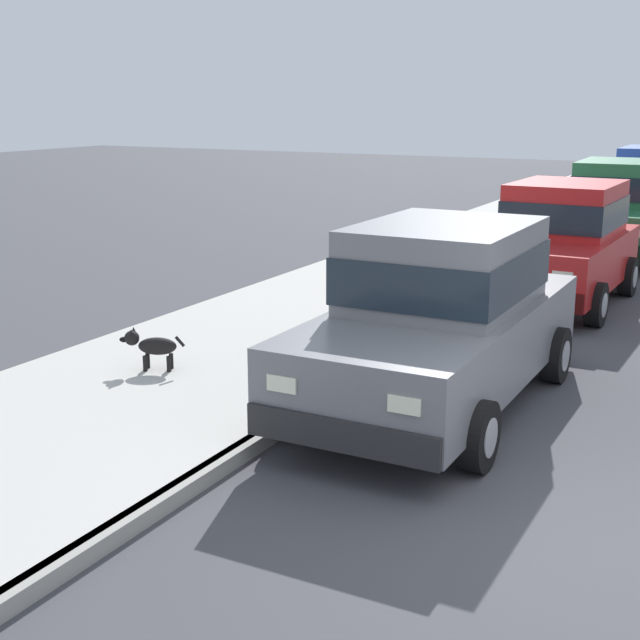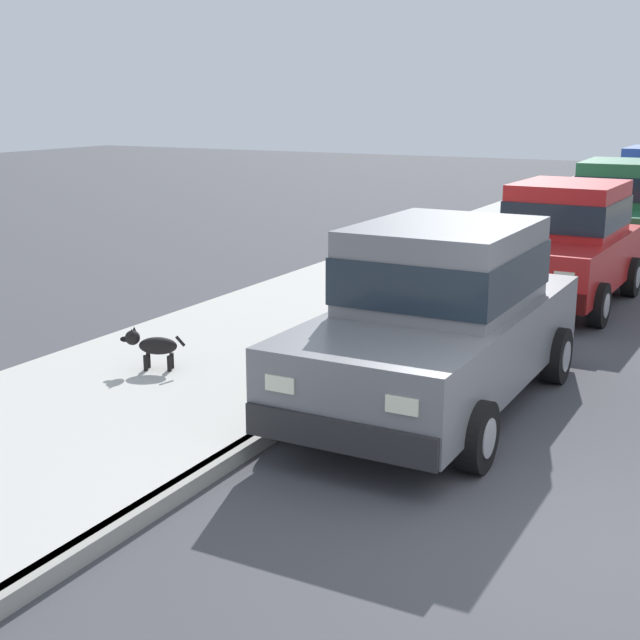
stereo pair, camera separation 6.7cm
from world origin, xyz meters
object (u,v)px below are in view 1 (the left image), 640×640
(car_grey_sedan, at_px, (441,314))
(car_green_sedan, at_px, (618,208))
(car_red_hatchback, at_px, (561,241))
(dog_black, at_px, (152,345))

(car_grey_sedan, distance_m, car_green_sedan, 10.19)
(car_red_hatchback, distance_m, dog_black, 6.96)
(car_red_hatchback, xyz_separation_m, dog_black, (-3.15, -6.18, -0.55))
(dog_black, bearing_deg, car_red_hatchback, 62.96)
(car_grey_sedan, relative_size, car_red_hatchback, 1.20)
(car_grey_sedan, distance_m, car_red_hatchback, 5.40)
(car_red_hatchback, bearing_deg, car_green_sedan, 89.42)
(car_green_sedan, distance_m, dog_black, 11.44)
(car_grey_sedan, bearing_deg, car_red_hatchback, 90.07)
(car_green_sedan, bearing_deg, car_red_hatchback, -90.58)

